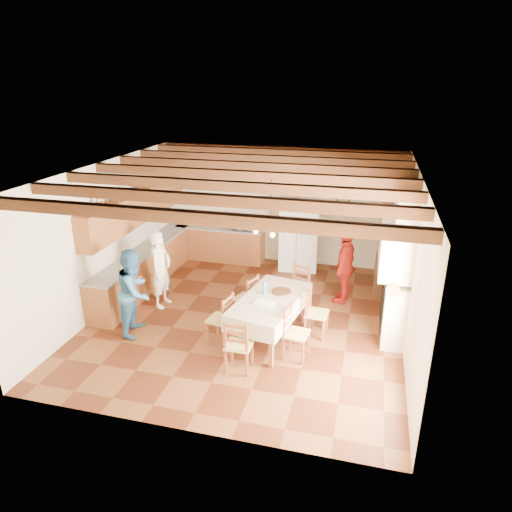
% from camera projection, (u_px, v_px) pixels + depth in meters
% --- Properties ---
extents(floor, '(6.00, 6.50, 0.02)m').
position_uv_depth(floor, '(248.00, 319.00, 9.24)').
color(floor, '#4B200F').
rests_on(floor, ground).
extents(ceiling, '(6.00, 6.50, 0.02)m').
position_uv_depth(ceiling, '(246.00, 170.00, 8.13)').
color(ceiling, silver).
rests_on(ceiling, ground).
extents(wall_back, '(6.00, 0.02, 3.00)m').
position_uv_depth(wall_back, '(281.00, 205.00, 11.62)').
color(wall_back, beige).
rests_on(wall_back, ground).
extents(wall_front, '(6.00, 0.02, 3.00)m').
position_uv_depth(wall_front, '(178.00, 337.00, 5.75)').
color(wall_front, beige).
rests_on(wall_front, ground).
extents(wall_left, '(0.02, 6.50, 3.00)m').
position_uv_depth(wall_left, '(106.00, 236.00, 9.38)').
color(wall_left, beige).
rests_on(wall_left, ground).
extents(wall_right, '(0.02, 6.50, 3.00)m').
position_uv_depth(wall_right, '(412.00, 264.00, 7.99)').
color(wall_right, beige).
rests_on(wall_right, ground).
extents(ceiling_beams, '(6.00, 6.30, 0.16)m').
position_uv_depth(ceiling_beams, '(246.00, 175.00, 8.17)').
color(ceiling_beams, '#351B0E').
rests_on(ceiling_beams, ground).
extents(lower_cabinets_left, '(0.60, 4.30, 0.86)m').
position_uv_depth(lower_cabinets_left, '(148.00, 266.00, 10.65)').
color(lower_cabinets_left, brown).
rests_on(lower_cabinets_left, ground).
extents(lower_cabinets_back, '(2.30, 0.60, 0.86)m').
position_uv_depth(lower_cabinets_back, '(221.00, 244.00, 12.09)').
color(lower_cabinets_back, brown).
rests_on(lower_cabinets_back, ground).
extents(countertop_left, '(0.62, 4.30, 0.04)m').
position_uv_depth(countertop_left, '(146.00, 248.00, 10.48)').
color(countertop_left, slate).
rests_on(countertop_left, lower_cabinets_left).
extents(countertop_back, '(2.34, 0.62, 0.04)m').
position_uv_depth(countertop_back, '(220.00, 228.00, 11.93)').
color(countertop_back, slate).
rests_on(countertop_back, lower_cabinets_back).
extents(backsplash_left, '(0.03, 4.30, 0.60)m').
position_uv_depth(backsplash_left, '(134.00, 234.00, 10.43)').
color(backsplash_left, white).
rests_on(backsplash_left, ground).
extents(backsplash_back, '(2.30, 0.03, 0.60)m').
position_uv_depth(backsplash_back, '(223.00, 213.00, 12.07)').
color(backsplash_back, white).
rests_on(backsplash_back, ground).
extents(upper_cabinets, '(0.35, 4.20, 0.70)m').
position_uv_depth(upper_cabinets, '(137.00, 207.00, 10.16)').
color(upper_cabinets, brown).
rests_on(upper_cabinets, ground).
extents(fireplace, '(0.56, 1.60, 2.80)m').
position_uv_depth(fireplace, '(394.00, 263.00, 8.27)').
color(fireplace, beige).
rests_on(fireplace, ground).
extents(wall_picture, '(0.34, 0.03, 0.42)m').
position_uv_depth(wall_picture, '(343.00, 196.00, 11.11)').
color(wall_picture, black).
rests_on(wall_picture, ground).
extents(refrigerator, '(1.01, 0.85, 1.88)m').
position_uv_depth(refrigerator, '(299.00, 232.00, 11.37)').
color(refrigerator, white).
rests_on(refrigerator, floor).
extents(hutch, '(0.68, 1.34, 2.33)m').
position_uv_depth(hutch, '(392.00, 240.00, 10.18)').
color(hutch, '#391D0F').
rests_on(hutch, floor).
extents(dining_table, '(1.29, 2.04, 0.83)m').
position_uv_depth(dining_table, '(270.00, 302.00, 8.27)').
color(dining_table, beige).
rests_on(dining_table, floor).
extents(chandelier, '(0.47, 0.47, 0.03)m').
position_uv_depth(chandelier, '(271.00, 223.00, 7.72)').
color(chandelier, black).
rests_on(chandelier, ground).
extents(chair_left_near, '(0.47, 0.49, 0.96)m').
position_uv_depth(chair_left_near, '(220.00, 318.00, 8.26)').
color(chair_left_near, brown).
rests_on(chair_left_near, floor).
extents(chair_left_far, '(0.52, 0.53, 0.96)m').
position_uv_depth(chair_left_far, '(246.00, 298.00, 9.03)').
color(chair_left_far, brown).
rests_on(chair_left_far, floor).
extents(chair_right_near, '(0.45, 0.47, 0.96)m').
position_uv_depth(chair_right_near, '(296.00, 333.00, 7.79)').
color(chair_right_near, brown).
rests_on(chair_right_near, floor).
extents(chair_right_far, '(0.43, 0.45, 0.96)m').
position_uv_depth(chair_right_far, '(317.00, 313.00, 8.46)').
color(chair_right_far, brown).
rests_on(chair_right_far, floor).
extents(chair_end_near, '(0.42, 0.40, 0.96)m').
position_uv_depth(chair_end_near, '(239.00, 344.00, 7.46)').
color(chair_end_near, brown).
rests_on(chair_end_near, floor).
extents(chair_end_far, '(0.53, 0.52, 0.96)m').
position_uv_depth(chair_end_far, '(297.00, 289.00, 9.41)').
color(chair_end_far, brown).
rests_on(chair_end_far, floor).
extents(person_man, '(0.42, 0.62, 1.66)m').
position_uv_depth(person_man, '(161.00, 269.00, 9.48)').
color(person_man, white).
rests_on(person_man, floor).
extents(person_woman_blue, '(0.72, 0.88, 1.67)m').
position_uv_depth(person_woman_blue, '(135.00, 292.00, 8.47)').
color(person_woman_blue, teal).
rests_on(person_woman_blue, floor).
extents(person_woman_red, '(0.61, 1.03, 1.64)m').
position_uv_depth(person_woman_red, '(345.00, 266.00, 9.65)').
color(person_woman_red, '#A61A13').
rests_on(person_woman_red, floor).
extents(microwave, '(0.63, 0.47, 0.33)m').
position_uv_depth(microwave, '(244.00, 223.00, 11.71)').
color(microwave, silver).
rests_on(microwave, countertop_back).
extents(fridge_vase, '(0.33, 0.33, 0.28)m').
position_uv_depth(fridge_vase, '(296.00, 190.00, 11.01)').
color(fridge_vase, '#391D0F').
rests_on(fridge_vase, refrigerator).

